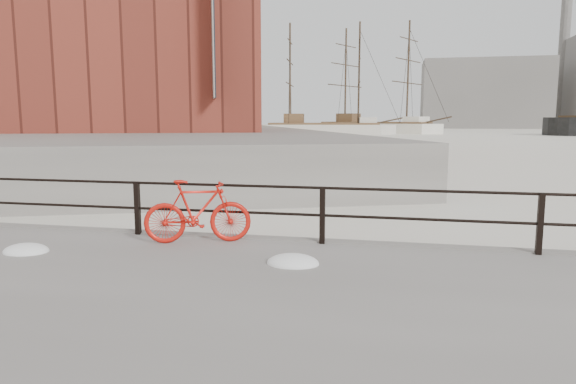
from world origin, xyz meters
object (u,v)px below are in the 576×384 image
at_px(schooner_mid, 374,133).
at_px(workboat_far, 171,141).
at_px(schooner_left, 324,134).
at_px(bicycle, 198,211).
at_px(workboat_near, 102,149).

xyz_separation_m(schooner_mid, workboat_far, (-21.24, -38.66, 0.00)).
height_order(schooner_left, workboat_far, schooner_left).
bearing_deg(bicycle, workboat_far, 96.09).
bearing_deg(schooner_mid, schooner_left, -105.96).
bearing_deg(bicycle, workboat_near, 105.21).
relative_size(schooner_mid, schooner_left, 1.10).
bearing_deg(bicycle, schooner_left, 77.24).
distance_m(schooner_left, workboat_far, 32.76).
bearing_deg(schooner_left, workboat_far, -119.98).
bearing_deg(workboat_near, schooner_mid, 30.90).
relative_size(schooner_mid, workboat_far, 2.78).
xyz_separation_m(bicycle, workboat_near, (-20.58, 30.04, -0.91)).
xyz_separation_m(bicycle, schooner_mid, (-0.76, 85.23, -0.91)).
bearing_deg(workboat_near, bicycle, -94.94).
xyz_separation_m(bicycle, schooner_left, (-8.63, 76.47, -0.91)).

